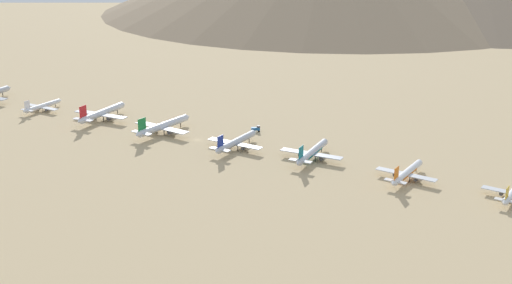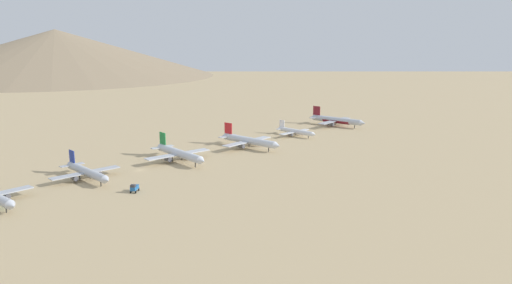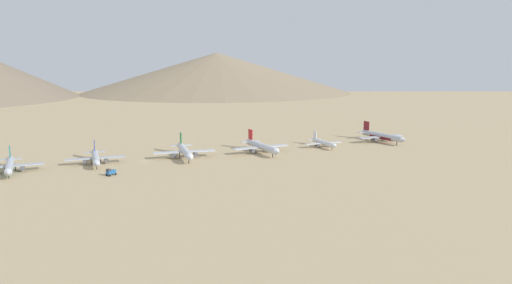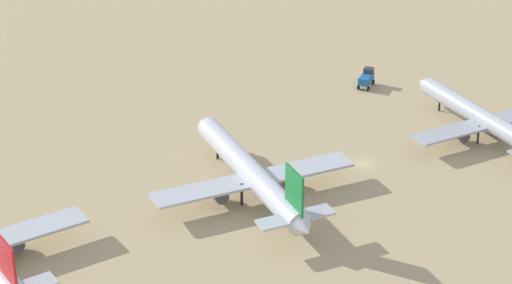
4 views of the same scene
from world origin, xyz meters
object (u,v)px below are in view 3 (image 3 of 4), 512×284
at_px(parked_jet_5, 261,146).
at_px(service_truck, 111,172).
at_px(parked_jet_3, 96,158).
at_px(parked_jet_7, 382,136).
at_px(parked_jet_2, 10,166).
at_px(parked_jet_6, 324,143).
at_px(parked_jet_4, 185,151).

height_order(parked_jet_5, service_truck, parked_jet_5).
relative_size(parked_jet_3, parked_jet_5, 0.88).
xyz_separation_m(parked_jet_3, parked_jet_7, (-14.24, 205.69, 0.55)).
distance_m(parked_jet_2, parked_jet_7, 251.12).
bearing_deg(parked_jet_3, parked_jet_2, -79.21).
relative_size(parked_jet_2, parked_jet_6, 1.25).
relative_size(parked_jet_2, parked_jet_5, 0.90).
bearing_deg(parked_jet_7, service_truck, -76.74).
xyz_separation_m(parked_jet_2, parked_jet_3, (-8.46, 44.40, -0.04)).
bearing_deg(parked_jet_6, parked_jet_4, -86.06).
distance_m(parked_jet_3, parked_jet_4, 53.18).
distance_m(parked_jet_4, parked_jet_5, 51.26).
bearing_deg(parked_jet_7, parked_jet_5, -82.62).
xyz_separation_m(parked_jet_7, service_truck, (46.68, -198.13, -2.58)).
xyz_separation_m(parked_jet_6, parked_jet_7, (-6.44, 52.14, 1.35)).
height_order(parked_jet_3, parked_jet_5, parked_jet_5).
relative_size(parked_jet_3, parked_jet_7, 0.87).
height_order(parked_jet_3, parked_jet_6, parked_jet_3).
bearing_deg(parked_jet_3, parked_jet_5, 90.62).
relative_size(parked_jet_3, service_truck, 7.61).
height_order(parked_jet_3, parked_jet_7, parked_jet_7).
distance_m(parked_jet_3, parked_jet_6, 153.75).
relative_size(parked_jet_4, parked_jet_7, 0.99).
xyz_separation_m(parked_jet_2, parked_jet_4, (-9.35, 97.58, 0.52)).
distance_m(parked_jet_5, parked_jet_6, 49.59).
distance_m(parked_jet_6, parked_jet_7, 52.55).
bearing_deg(parked_jet_5, parked_jet_7, 97.38).
xyz_separation_m(parked_jet_3, parked_jet_5, (-1.13, 104.43, 0.56)).
bearing_deg(parked_jet_6, parked_jet_7, 97.04).
xyz_separation_m(parked_jet_3, parked_jet_6, (-7.80, 153.55, -0.80)).
relative_size(parked_jet_2, parked_jet_3, 1.02).
distance_m(parked_jet_2, parked_jet_3, 45.20).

